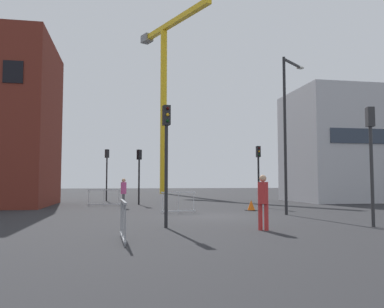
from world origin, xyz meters
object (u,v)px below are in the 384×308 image
traffic_light_median (166,146)px  pedestrian_walking (124,191)px  pedestrian_waiting (263,198)px  construction_crane (165,81)px  streetlamp_tall (287,121)px  traffic_light_verge (139,167)px  traffic_light_far (107,166)px  traffic_light_crosswalk (371,147)px  traffic_light_near (258,166)px  traffic_cone_on_verge (251,206)px

traffic_light_median → pedestrian_walking: traffic_light_median is taller
pedestrian_waiting → construction_crane: bearing=88.4°
streetlamp_tall → traffic_light_verge: 12.04m
streetlamp_tall → pedestrian_walking: bearing=142.0°
streetlamp_tall → pedestrian_waiting: 7.61m
traffic_light_far → traffic_light_crosswalk: (9.93, -21.00, -0.02)m
traffic_light_far → traffic_light_crosswalk: 23.23m
construction_crane → traffic_light_median: size_ratio=5.49×
pedestrian_walking → streetlamp_tall: bearing=-38.0°
traffic_light_far → traffic_light_median: (2.73, -19.93, -0.01)m
streetlamp_tall → pedestrian_walking: 10.65m
traffic_light_verge → traffic_light_crosswalk: 17.04m
traffic_light_near → traffic_light_far: bearing=135.2°
traffic_light_crosswalk → traffic_light_median: traffic_light_median is taller
traffic_light_verge → pedestrian_walking: 4.00m
traffic_light_far → pedestrian_waiting: traffic_light_far is taller
traffic_light_far → traffic_light_median: size_ratio=1.00×
traffic_light_verge → traffic_cone_on_verge: traffic_light_verge is taller
streetlamp_tall → pedestrian_walking: streetlamp_tall is taller
pedestrian_walking → traffic_light_near: bearing=-3.2°
traffic_light_median → streetlamp_tall: bearing=34.7°
traffic_light_far → pedestrian_walking: (1.34, -9.24, -1.81)m
traffic_cone_on_verge → traffic_light_median: bearing=-127.2°
traffic_light_far → traffic_cone_on_verge: 15.30m
traffic_light_median → traffic_cone_on_verge: (5.55, 7.33, -2.58)m
streetlamp_tall → traffic_light_verge: streetlamp_tall is taller
construction_crane → pedestrian_walking: construction_crane is taller
traffic_cone_on_verge → pedestrian_waiting: bearing=-106.1°
streetlamp_tall → traffic_light_median: (-6.52, -4.51, -1.74)m
streetlamp_tall → traffic_light_near: (0.52, 5.71, -2.00)m
streetlamp_tall → traffic_light_verge: (-6.82, 9.71, -2.00)m
traffic_light_far → pedestrian_waiting: bearing=-74.7°
traffic_light_crosswalk → traffic_light_near: (-0.17, 11.28, -0.24)m
streetlamp_tall → traffic_cone_on_verge: (-0.96, 2.82, -4.32)m
traffic_light_far → traffic_light_crosswalk: size_ratio=1.01×
construction_crane → pedestrian_walking: 32.66m
construction_crane → pedestrian_waiting: bearing=-91.6°
traffic_light_verge → streetlamp_tall: bearing=-54.9°
construction_crane → traffic_light_far: 24.24m
construction_crane → traffic_light_near: construction_crane is taller
traffic_light_verge → pedestrian_waiting: 15.94m
traffic_light_far → pedestrian_waiting: 22.07m
traffic_light_verge → pedestrian_waiting: (3.37, -15.51, -1.53)m
construction_crane → traffic_light_crosswalk: construction_crane is taller
traffic_light_near → construction_crane: bearing=95.5°
traffic_light_verge → traffic_cone_on_verge: size_ratio=6.61×
pedestrian_waiting → traffic_cone_on_verge: bearing=73.9°
streetlamp_tall → traffic_light_crosswalk: streetlamp_tall is taller
streetlamp_tall → pedestrian_waiting: streetlamp_tall is taller
pedestrian_waiting → traffic_light_verge: bearing=102.3°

